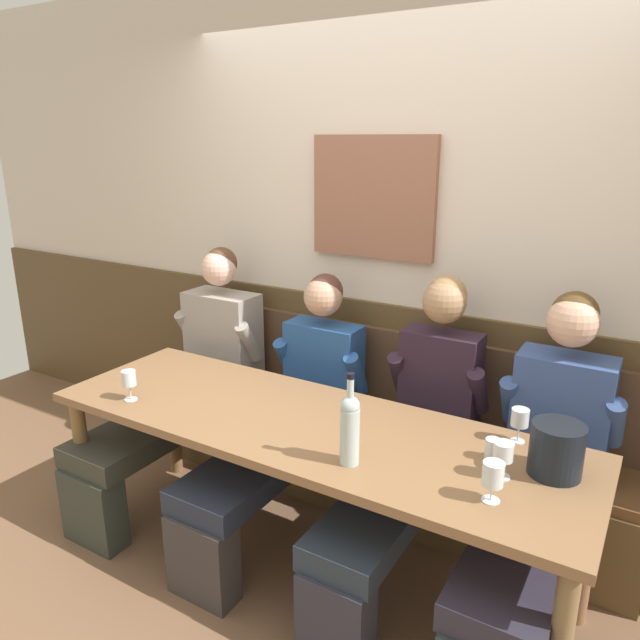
{
  "coord_description": "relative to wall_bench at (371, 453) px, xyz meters",
  "views": [
    {
      "loc": [
        1.25,
        -1.79,
        1.93
      ],
      "look_at": [
        -0.1,
        0.46,
        1.12
      ],
      "focal_mm": 33.32,
      "sensor_mm": 36.0,
      "label": 1
    }
  ],
  "objects": [
    {
      "name": "ground_plane",
      "position": [
        0.0,
        -0.83,
        -0.29
      ],
      "size": [
        6.8,
        6.8,
        0.02
      ],
      "primitive_type": "cube",
      "color": "brown",
      "rests_on": "ground"
    },
    {
      "name": "room_wall_back",
      "position": [
        -0.0,
        0.26,
        1.12
      ],
      "size": [
        6.8,
        0.12,
        2.8
      ],
      "color": "beige",
      "rests_on": "ground"
    },
    {
      "name": "wood_wainscot_panel",
      "position": [
        0.0,
        0.21,
        0.25
      ],
      "size": [
        6.8,
        0.03,
        1.07
      ],
      "primitive_type": "cube",
      "color": "brown",
      "rests_on": "ground"
    },
    {
      "name": "wall_bench",
      "position": [
        0.0,
        0.0,
        0.0
      ],
      "size": [
        2.7,
        0.42,
        0.94
      ],
      "color": "brown",
      "rests_on": "ground"
    },
    {
      "name": "dining_table",
      "position": [
        0.0,
        -0.66,
        0.39
      ],
      "size": [
        2.4,
        0.76,
        0.75
      ],
      "color": "brown",
      "rests_on": "ground"
    },
    {
      "name": "person_center_left_seat",
      "position": [
        -1.0,
        -0.32,
        0.36
      ],
      "size": [
        0.54,
        1.21,
        1.32
      ],
      "color": "#313830",
      "rests_on": "ground"
    },
    {
      "name": "person_left_seat",
      "position": [
        -0.29,
        -0.36,
        0.32
      ],
      "size": [
        0.52,
        1.2,
        1.25
      ],
      "color": "#373333",
      "rests_on": "ground"
    },
    {
      "name": "person_center_right_seat",
      "position": [
        0.37,
        -0.34,
        0.36
      ],
      "size": [
        0.48,
        1.2,
        1.32
      ],
      "color": "#2C2B38",
      "rests_on": "ground"
    },
    {
      "name": "person_right_seat",
      "position": [
        0.93,
        -0.33,
        0.36
      ],
      "size": [
        0.51,
        1.21,
        1.31
      ],
      "color": "#25362F",
      "rests_on": "ground"
    },
    {
      "name": "ice_bucket",
      "position": [
        1.0,
        -0.54,
        0.57
      ],
      "size": [
        0.19,
        0.19,
        0.2
      ],
      "primitive_type": "cylinder",
      "color": "black",
      "rests_on": "dining_table"
    },
    {
      "name": "wine_bottle_green_tall",
      "position": [
        0.32,
        -0.86,
        0.62
      ],
      "size": [
        0.07,
        0.07,
        0.36
      ],
      "color": "silver",
      "rests_on": "dining_table"
    },
    {
      "name": "wine_glass_center_rear",
      "position": [
        0.82,
        -0.36,
        0.57
      ],
      "size": [
        0.07,
        0.07,
        0.14
      ],
      "color": "silver",
      "rests_on": "dining_table"
    },
    {
      "name": "wine_glass_near_bucket",
      "position": [
        0.85,
        -0.83,
        0.57
      ],
      "size": [
        0.07,
        0.07,
        0.14
      ],
      "color": "silver",
      "rests_on": "dining_table"
    },
    {
      "name": "wine_glass_mid_right",
      "position": [
        -0.82,
        -0.89,
        0.57
      ],
      "size": [
        0.07,
        0.07,
        0.15
      ],
      "color": "silver",
      "rests_on": "dining_table"
    },
    {
      "name": "wine_glass_left_end",
      "position": [
        0.84,
        -0.67,
        0.57
      ],
      "size": [
        0.07,
        0.07,
        0.14
      ],
      "color": "silver",
      "rests_on": "dining_table"
    },
    {
      "name": "water_tumbler_left",
      "position": [
        0.77,
        -0.55,
        0.51
      ],
      "size": [
        0.06,
        0.06,
        0.08
      ],
      "primitive_type": "cylinder",
      "color": "silver",
      "rests_on": "dining_table"
    }
  ]
}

